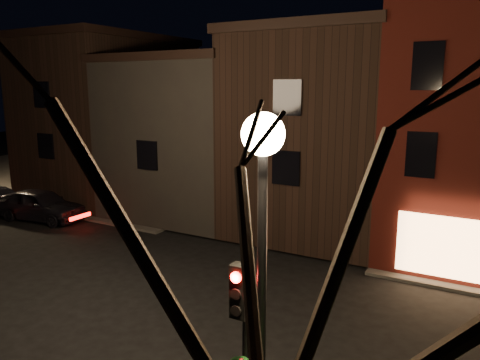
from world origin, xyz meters
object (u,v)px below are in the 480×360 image
at_px(street_lamp_near, 262,214).
at_px(traffic_signal, 242,341).
at_px(parked_car_a, 41,205).
at_px(bare_tree_right, 268,190).

xyz_separation_m(street_lamp_near, traffic_signal, (-0.60, 0.49, -2.37)).
distance_m(traffic_signal, parked_car_a, 19.96).
bearing_deg(traffic_signal, street_lamp_near, -39.37).
distance_m(street_lamp_near, bare_tree_right, 2.98).
height_order(traffic_signal, parked_car_a, traffic_signal).
distance_m(street_lamp_near, traffic_signal, 2.49).
bearing_deg(street_lamp_near, bare_tree_right, -62.53).
relative_size(bare_tree_right, parked_car_a, 1.72).
relative_size(traffic_signal, bare_tree_right, 0.48).
height_order(street_lamp_near, traffic_signal, street_lamp_near).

